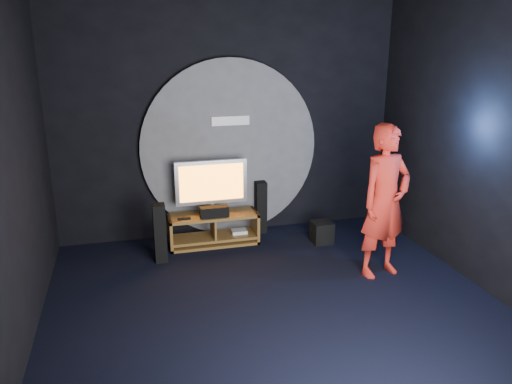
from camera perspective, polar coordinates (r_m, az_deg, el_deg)
The scene contains 14 objects.
floor at distance 5.59m, azimuth 2.62°, elevation -13.49°, with size 5.00×5.00×0.00m, color black.
back_wall at distance 7.32m, azimuth -3.12°, elevation 8.50°, with size 5.00×0.04×3.50m, color black.
front_wall at distance 2.78m, azimuth 18.87°, elevation -7.15°, with size 5.00×0.04×3.50m, color black.
left_wall at distance 4.82m, azimuth -26.74°, elevation 2.11°, with size 0.04×5.00×3.50m, color black.
right_wall at distance 6.16m, azimuth 25.72°, elevation 5.19°, with size 0.04×5.00×3.50m, color black.
wall_disc_panel at distance 7.34m, azimuth -2.98°, elevation 4.97°, with size 2.60×0.11×2.60m.
media_console at distance 7.23m, azimuth -4.84°, elevation -4.43°, with size 1.28×0.45×0.45m.
tv at distance 7.07m, azimuth -5.13°, elevation 0.86°, with size 1.02×0.22×0.77m.
center_speaker at distance 7.01m, azimuth -4.80°, elevation -2.27°, with size 0.40×0.15×0.15m, color black.
remote at distance 6.97m, azimuth -8.21°, elevation -3.06°, with size 0.18×0.05×0.02m, color black.
tower_speaker_left at distance 6.70m, azimuth -10.92°, elevation -4.63°, with size 0.16×0.18×0.80m, color black.
tower_speaker_right at distance 7.56m, azimuth 0.54°, elevation -1.75°, with size 0.16×0.18×0.80m, color black.
subwoofer at distance 7.32m, azimuth 7.52°, elevation -4.57°, with size 0.29×0.29×0.31m, color black.
player at distance 6.25m, azimuth 14.54°, elevation -1.07°, with size 0.69×0.46×1.90m, color red.
Camera 1 is at (-1.48, -4.58, 2.85)m, focal length 35.00 mm.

